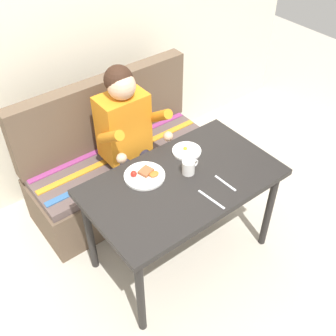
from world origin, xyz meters
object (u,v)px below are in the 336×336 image
(plate_breakfast, at_px, (145,175))
(fork, at_px, (225,183))
(table, at_px, (183,189))
(couch, at_px, (120,164))
(knife, at_px, (211,199))
(coffee_mug, at_px, (189,167))
(plate_eggs, at_px, (187,151))
(person, at_px, (130,132))

(plate_breakfast, bearing_deg, fork, -44.92)
(table, height_order, couch, couch)
(table, xyz_separation_m, plate_breakfast, (-0.17, 0.17, 0.09))
(couch, height_order, plate_breakfast, couch)
(plate_breakfast, bearing_deg, knife, -64.43)
(plate_breakfast, relative_size, coffee_mug, 2.15)
(table, bearing_deg, knife, -84.87)
(couch, distance_m, fork, 1.04)
(plate_breakfast, height_order, plate_eggs, plate_breakfast)
(plate_eggs, bearing_deg, table, -134.32)
(fork, xyz_separation_m, knife, (-0.16, -0.05, 0.00))
(table, bearing_deg, plate_eggs, 45.68)
(table, bearing_deg, couch, 90.00)
(fork, bearing_deg, coffee_mug, 115.47)
(table, height_order, plate_eggs, plate_eggs)
(plate_eggs, bearing_deg, fork, -91.33)
(plate_breakfast, xyz_separation_m, plate_eggs, (0.36, 0.03, -0.00))
(table, bearing_deg, person, 89.53)
(plate_breakfast, bearing_deg, table, -44.42)
(coffee_mug, bearing_deg, person, 96.44)
(plate_eggs, height_order, fork, plate_eggs)
(plate_breakfast, relative_size, knife, 1.27)
(couch, relative_size, person, 1.19)
(person, xyz_separation_m, coffee_mug, (0.06, -0.56, 0.04))
(plate_breakfast, xyz_separation_m, coffee_mug, (0.24, -0.14, 0.04))
(table, xyz_separation_m, fork, (0.18, -0.18, 0.08))
(plate_eggs, bearing_deg, person, 114.78)
(plate_breakfast, bearing_deg, plate_eggs, 4.29)
(plate_eggs, relative_size, coffee_mug, 1.62)
(couch, bearing_deg, person, -88.40)
(plate_eggs, xyz_separation_m, fork, (-0.01, -0.37, -0.01))
(knife, bearing_deg, coffee_mug, 74.16)
(table, relative_size, fork, 7.06)
(couch, distance_m, plate_breakfast, 0.75)
(table, bearing_deg, fork, -45.38)
(fork, bearing_deg, knife, -165.03)
(person, distance_m, plate_eggs, 0.44)
(person, bearing_deg, knife, -88.89)
(fork, bearing_deg, table, 132.35)
(plate_eggs, bearing_deg, plate_breakfast, -175.71)
(person, height_order, fork, person)
(person, height_order, coffee_mug, person)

